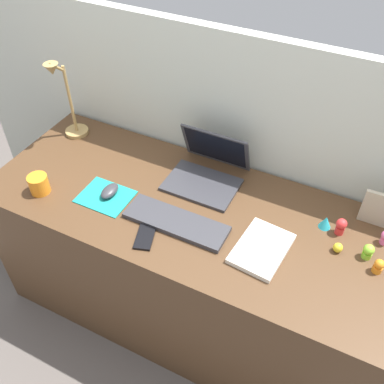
# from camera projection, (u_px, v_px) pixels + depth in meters

# --- Properties ---
(ground_plane) EXTENTS (6.00, 6.00, 0.00)m
(ground_plane) POSITION_uv_depth(u_px,v_px,m) (195.00, 310.00, 2.25)
(ground_plane) COLOR #59514C
(back_wall) EXTENTS (2.97, 0.05, 1.32)m
(back_wall) POSITION_uv_depth(u_px,v_px,m) (231.00, 169.00, 2.04)
(back_wall) COLOR beige
(back_wall) RESTS_ON ground_plane
(desk) EXTENTS (1.77, 0.68, 0.74)m
(desk) POSITION_uv_depth(u_px,v_px,m) (195.00, 266.00, 1.99)
(desk) COLOR #4C331E
(desk) RESTS_ON ground_plane
(laptop) EXTENTS (0.30, 0.28, 0.20)m
(laptop) POSITION_uv_depth(u_px,v_px,m) (208.00, 168.00, 1.85)
(laptop) COLOR #333338
(laptop) RESTS_ON desk
(keyboard) EXTENTS (0.41, 0.13, 0.02)m
(keyboard) POSITION_uv_depth(u_px,v_px,m) (176.00, 222.00, 1.68)
(keyboard) COLOR #333338
(keyboard) RESTS_ON desk
(mousepad) EXTENTS (0.21, 0.17, 0.00)m
(mousepad) POSITION_uv_depth(u_px,v_px,m) (105.00, 197.00, 1.79)
(mousepad) COLOR teal
(mousepad) RESTS_ON desk
(mouse) EXTENTS (0.06, 0.10, 0.03)m
(mouse) POSITION_uv_depth(u_px,v_px,m) (110.00, 191.00, 1.79)
(mouse) COLOR #333338
(mouse) RESTS_ON mousepad
(cell_phone) EXTENTS (0.10, 0.14, 0.01)m
(cell_phone) POSITION_uv_depth(u_px,v_px,m) (145.00, 236.00, 1.63)
(cell_phone) COLOR black
(cell_phone) RESTS_ON desk
(desk_lamp) EXTENTS (0.11, 0.15, 0.40)m
(desk_lamp) POSITION_uv_depth(u_px,v_px,m) (66.00, 102.00, 1.97)
(desk_lamp) COLOR #A5844C
(desk_lamp) RESTS_ON desk
(notebook_pad) EXTENTS (0.19, 0.26, 0.02)m
(notebook_pad) POSITION_uv_depth(u_px,v_px,m) (262.00, 249.00, 1.58)
(notebook_pad) COLOR silver
(notebook_pad) RESTS_ON desk
(picture_frame) EXTENTS (0.12, 0.02, 0.15)m
(picture_frame) POSITION_uv_depth(u_px,v_px,m) (378.00, 209.00, 1.64)
(picture_frame) COLOR #B2A58C
(picture_frame) RESTS_ON desk
(coffee_mug) EXTENTS (0.08, 0.08, 0.08)m
(coffee_mug) POSITION_uv_depth(u_px,v_px,m) (39.00, 184.00, 1.79)
(coffee_mug) COLOR orange
(coffee_mug) RESTS_ON desk
(toy_figurine_yellow) EXTENTS (0.03, 0.03, 0.04)m
(toy_figurine_yellow) POSITION_uv_depth(u_px,v_px,m) (338.00, 248.00, 1.57)
(toy_figurine_yellow) COLOR yellow
(toy_figurine_yellow) RESTS_ON desk
(toy_figurine_red) EXTENTS (0.04, 0.04, 0.07)m
(toy_figurine_red) POSITION_uv_depth(u_px,v_px,m) (341.00, 226.00, 1.63)
(toy_figurine_red) COLOR red
(toy_figurine_red) RESTS_ON desk
(toy_figurine_cyan) EXTENTS (0.05, 0.05, 0.05)m
(toy_figurine_cyan) POSITION_uv_depth(u_px,v_px,m) (326.00, 222.00, 1.66)
(toy_figurine_cyan) COLOR #28B7CC
(toy_figurine_cyan) RESTS_ON desk
(toy_figurine_orange) EXTENTS (0.03, 0.03, 0.06)m
(toy_figurine_orange) POSITION_uv_depth(u_px,v_px,m) (379.00, 266.00, 1.50)
(toy_figurine_orange) COLOR orange
(toy_figurine_orange) RESTS_ON desk
(toy_figurine_lime) EXTENTS (0.04, 0.04, 0.06)m
(toy_figurine_lime) POSITION_uv_depth(u_px,v_px,m) (368.00, 251.00, 1.55)
(toy_figurine_lime) COLOR #8CDB33
(toy_figurine_lime) RESTS_ON desk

